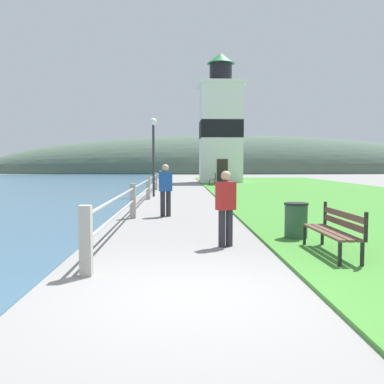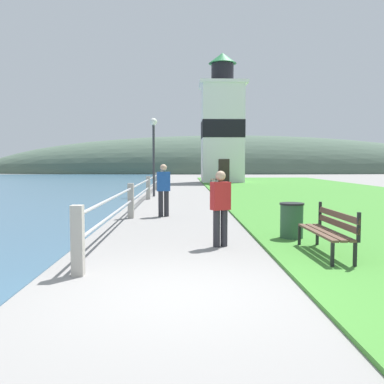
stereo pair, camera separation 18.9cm
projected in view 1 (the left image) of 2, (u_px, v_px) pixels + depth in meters
The scene contains 11 objects.
ground_plane at pixel (191, 295), 5.61m from camera, with size 160.00×160.00×0.00m, color gray.
grass_verge at pixel (329, 195), 22.28m from camera, with size 12.00×49.43×0.06m.
seawall_railing at pixel (148, 186), 19.98m from camera, with size 0.18×27.19×1.09m.
park_bench_near at pixel (335, 228), 7.80m from camera, with size 0.51×1.88×0.94m.
park_bench_midway at pixel (213, 178), 31.80m from camera, with size 0.62×1.91×0.94m.
lighthouse at pixel (220, 127), 36.50m from camera, with size 3.98×3.98×10.96m.
person_strolling at pixel (166, 188), 13.66m from camera, with size 0.44×0.29×1.68m.
person_by_railing at pixel (226, 206), 8.77m from camera, with size 0.43×0.34×1.57m.
trash_bin at pixel (296, 222), 9.50m from camera, with size 0.54×0.54×0.84m.
lamp_post at pixel (153, 142), 21.58m from camera, with size 0.36×0.36×3.96m.
distant_hillside at pixel (229, 173), 68.63m from camera, with size 80.00×16.00×12.00m.
Camera 1 is at (-0.16, -5.50, 1.74)m, focal length 40.00 mm.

